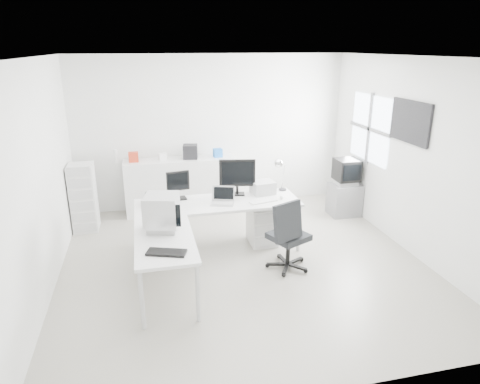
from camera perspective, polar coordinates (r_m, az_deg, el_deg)
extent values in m
cube|color=beige|center=(6.16, 0.43, -9.42)|extent=(5.00, 5.00, 0.01)
cube|color=white|center=(5.42, 0.50, 17.59)|extent=(5.00, 5.00, 0.01)
cube|color=white|center=(8.02, -3.77, 7.92)|extent=(5.00, 0.02, 2.80)
cube|color=white|center=(5.62, -25.15, 1.33)|extent=(0.02, 5.00, 2.80)
cube|color=white|center=(6.66, 21.92, 4.30)|extent=(0.02, 5.00, 2.80)
cube|color=silver|center=(6.66, 2.97, -4.33)|extent=(0.40, 0.50, 0.60)
cube|color=black|center=(6.29, -10.79, -0.99)|extent=(0.44, 0.37, 0.14)
cube|color=silver|center=(6.30, 3.11, -1.24)|extent=(0.44, 0.22, 0.02)
sphere|color=silver|center=(6.42, 5.56, -0.70)|extent=(0.06, 0.06, 0.06)
cube|color=#B0B0B0|center=(6.63, 3.06, 0.61)|extent=(0.38, 0.33, 0.19)
cube|color=black|center=(4.83, -9.78, -7.95)|extent=(0.47, 0.31, 0.03)
cube|color=slate|center=(7.97, 13.73, -0.96)|extent=(0.53, 0.43, 0.58)
cube|color=silver|center=(7.92, -7.90, 0.89)|extent=(1.99, 0.50, 0.99)
cube|color=#B8311A|center=(7.74, -14.02, 4.55)|extent=(0.17, 0.15, 0.17)
cube|color=silver|center=(7.75, -10.30, 4.67)|extent=(0.15, 0.13, 0.13)
cube|color=black|center=(7.77, -6.64, 5.37)|extent=(0.29, 0.27, 0.25)
cube|color=blue|center=(7.85, -2.99, 5.25)|extent=(0.17, 0.15, 0.15)
cylinder|color=silver|center=(7.78, -16.24, 4.63)|extent=(0.07, 0.07, 0.22)
cube|color=silver|center=(7.49, -20.12, -0.71)|extent=(0.39, 0.47, 1.12)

